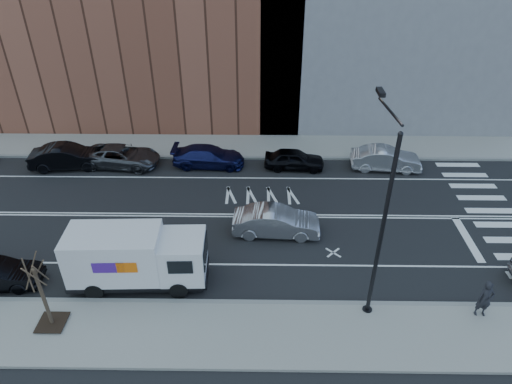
{
  "coord_description": "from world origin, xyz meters",
  "views": [
    {
      "loc": [
        2.14,
        -21.93,
        15.92
      ],
      "look_at": [
        1.83,
        0.43,
        1.4
      ],
      "focal_mm": 32.0,
      "sensor_mm": 36.0,
      "label": 1
    }
  ],
  "objects_px": {
    "fedex_van": "(136,257)",
    "pedestrian": "(485,299)",
    "driving_sedan": "(276,222)",
    "far_parked_b": "(68,157)"
  },
  "relations": [
    {
      "from": "pedestrian",
      "to": "driving_sedan",
      "type": "bearing_deg",
      "value": 146.9
    },
    {
      "from": "fedex_van",
      "to": "driving_sedan",
      "type": "bearing_deg",
      "value": 28.44
    },
    {
      "from": "fedex_van",
      "to": "pedestrian",
      "type": "xyz_separation_m",
      "value": [
        15.78,
        -1.99,
        -0.48
      ]
    },
    {
      "from": "far_parked_b",
      "to": "fedex_van",
      "type": "bearing_deg",
      "value": -152.38
    },
    {
      "from": "driving_sedan",
      "to": "pedestrian",
      "type": "height_order",
      "value": "pedestrian"
    },
    {
      "from": "far_parked_b",
      "to": "driving_sedan",
      "type": "bearing_deg",
      "value": -123.1
    },
    {
      "from": "driving_sedan",
      "to": "pedestrian",
      "type": "relative_size",
      "value": 2.55
    },
    {
      "from": "fedex_van",
      "to": "driving_sedan",
      "type": "height_order",
      "value": "fedex_van"
    },
    {
      "from": "driving_sedan",
      "to": "pedestrian",
      "type": "xyz_separation_m",
      "value": [
        9.02,
        -5.94,
        0.3
      ]
    },
    {
      "from": "fedex_van",
      "to": "far_parked_b",
      "type": "relative_size",
      "value": 1.32
    }
  ]
}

